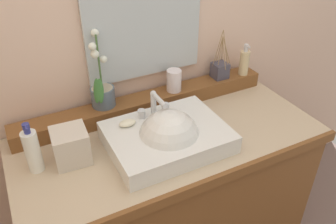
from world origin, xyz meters
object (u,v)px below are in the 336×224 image
object	(u,v)px
lotion_bottle	(33,151)
reed_diffuser	(220,70)
sink_basin	(168,138)
soap_dispenser	(244,62)
tissue_box	(71,146)
soap_bar	(127,123)
potted_plant	(102,90)
tumbler_cup	(174,81)

from	to	relation	value
lotion_bottle	reed_diffuser	bearing A→B (deg)	11.53
sink_basin	soap_dispenser	world-z (taller)	soap_dispenser
sink_basin	tissue_box	xyz separation A→B (m)	(-0.36, 0.10, 0.03)
sink_basin	lotion_bottle	size ratio (longest dim) A/B	2.27
soap_dispenser	sink_basin	bearing A→B (deg)	-154.77
sink_basin	soap_bar	bearing A→B (deg)	140.35
potted_plant	tissue_box	world-z (taller)	potted_plant
soap_bar	reed_diffuser	distance (m)	0.60
sink_basin	reed_diffuser	world-z (taller)	reed_diffuser
soap_dispenser	lotion_bottle	distance (m)	1.08
soap_bar	tumbler_cup	xyz separation A→B (m)	(0.30, 0.18, 0.03)
reed_diffuser	tissue_box	distance (m)	0.83
potted_plant	tumbler_cup	distance (m)	0.34
lotion_bottle	tissue_box	xyz separation A→B (m)	(0.13, -0.01, -0.02)
sink_basin	reed_diffuser	xyz separation A→B (m)	(0.44, 0.29, 0.07)
soap_bar	tumbler_cup	size ratio (longest dim) A/B	0.67
sink_basin	soap_dispenser	distance (m)	0.64
reed_diffuser	lotion_bottle	xyz separation A→B (m)	(-0.94, -0.19, -0.02)
soap_dispenser	tissue_box	distance (m)	0.95
soap_dispenser	tissue_box	world-z (taller)	soap_dispenser
soap_bar	soap_dispenser	size ratio (longest dim) A/B	0.43
tissue_box	potted_plant	bearing A→B (deg)	46.26
potted_plant	lotion_bottle	bearing A→B (deg)	-148.77
tumbler_cup	tissue_box	distance (m)	0.57
sink_basin	tumbler_cup	xyz separation A→B (m)	(0.18, 0.28, 0.08)
potted_plant	tumbler_cup	bearing A→B (deg)	-3.78
soap_bar	tissue_box	xyz separation A→B (m)	(-0.24, -0.01, -0.02)
sink_basin	soap_dispenser	bearing A→B (deg)	25.23
soap_bar	potted_plant	world-z (taller)	potted_plant
soap_bar	tissue_box	bearing A→B (deg)	-177.20
potted_plant	tissue_box	distance (m)	0.30
soap_dispenser	lotion_bottle	world-z (taller)	soap_dispenser
tumbler_cup	lotion_bottle	size ratio (longest dim) A/B	0.50
soap_bar	reed_diffuser	world-z (taller)	reed_diffuser
lotion_bottle	tissue_box	bearing A→B (deg)	-3.02
soap_dispenser	reed_diffuser	xyz separation A→B (m)	(-0.13, 0.03, -0.03)
potted_plant	soap_dispenser	bearing A→B (deg)	-2.80
soap_dispenser	reed_diffuser	size ratio (longest dim) A/B	0.65
tissue_box	soap_bar	bearing A→B (deg)	2.80
soap_bar	reed_diffuser	size ratio (longest dim) A/B	0.28
lotion_bottle	tumbler_cup	bearing A→B (deg)	14.94
sink_basin	tumbler_cup	bearing A→B (deg)	58.14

